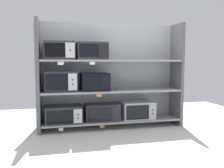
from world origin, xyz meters
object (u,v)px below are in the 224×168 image
at_px(microwave_1, 102,112).
at_px(microwave_6, 92,51).
at_px(microwave_5, 59,51).
at_px(microwave_2, 137,110).
at_px(microwave_0, 64,114).
at_px(microwave_4, 95,82).
at_px(microwave_3, 61,81).

height_order(microwave_1, microwave_6, microwave_6).
bearing_deg(microwave_5, microwave_2, -0.02).
relative_size(microwave_0, microwave_6, 1.18).
distance_m(microwave_2, microwave_4, 0.89).
xyz_separation_m(microwave_2, microwave_4, (-0.73, 0.00, 0.50)).
xyz_separation_m(microwave_3, microwave_6, (0.50, 0.00, 0.48)).
bearing_deg(microwave_1, microwave_3, 179.99).
relative_size(microwave_2, microwave_4, 1.21).
xyz_separation_m(microwave_0, microwave_3, (-0.03, 0.00, 0.53)).
xyz_separation_m(microwave_0, microwave_4, (0.51, 0.00, 0.51)).
xyz_separation_m(microwave_2, microwave_6, (-0.78, 0.00, 1.00)).
bearing_deg(microwave_0, microwave_1, -0.00).
relative_size(microwave_3, microwave_6, 1.04).
xyz_separation_m(microwave_1, microwave_6, (-0.16, 0.00, 1.01)).
relative_size(microwave_1, microwave_3, 1.14).
relative_size(microwave_2, microwave_5, 1.16).
distance_m(microwave_2, microwave_5, 1.64).
bearing_deg(microwave_3, microwave_6, 0.01).
relative_size(microwave_0, microwave_3, 1.14).
bearing_deg(microwave_1, microwave_2, -0.01).
bearing_deg(microwave_0, microwave_4, 0.02).
relative_size(microwave_1, microwave_4, 1.26).
bearing_deg(microwave_4, microwave_6, 179.87).
distance_m(microwave_3, microwave_6, 0.69).
distance_m(microwave_1, microwave_6, 1.02).
distance_m(microwave_4, microwave_5, 0.75).
xyz_separation_m(microwave_0, microwave_2, (1.25, -0.00, 0.01)).
bearing_deg(microwave_0, microwave_3, 179.81).
bearing_deg(microwave_2, microwave_1, 179.99).
height_order(microwave_0, microwave_2, microwave_2).
bearing_deg(microwave_0, microwave_5, 179.68).
xyz_separation_m(microwave_1, microwave_5, (-0.68, 0.00, 1.01)).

